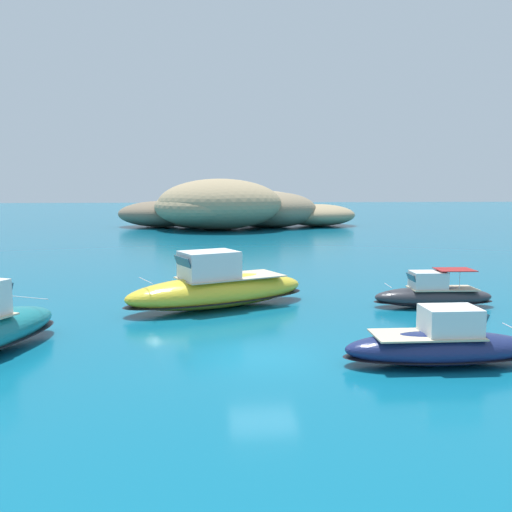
{
  "coord_description": "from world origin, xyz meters",
  "views": [
    {
      "loc": [
        -2.07,
        -19.3,
        6.24
      ],
      "look_at": [
        0.94,
        12.77,
        2.14
      ],
      "focal_mm": 38.15,
      "sensor_mm": 36.0,
      "label": 1
    }
  ],
  "objects": [
    {
      "name": "motorboat_charcoal",
      "position": [
        9.75,
        7.62,
        0.64
      ],
      "size": [
        6.4,
        2.18,
        1.98
      ],
      "color": "#2D2D33",
      "rests_on": "ground"
    },
    {
      "name": "islet_small",
      "position": [
        9.27,
        66.21,
        2.37
      ],
      "size": [
        26.24,
        20.57,
        5.62
      ],
      "color": "#84755B",
      "rests_on": "ground"
    },
    {
      "name": "ground_plane",
      "position": [
        0.0,
        0.0,
        0.0
      ],
      "size": [
        400.0,
        400.0,
        0.0
      ],
      "primitive_type": "plane",
      "color": "#0C5B7A"
    },
    {
      "name": "motorboat_navy",
      "position": [
        6.18,
        -1.34,
        0.69
      ],
      "size": [
        6.99,
        2.23,
        2.06
      ],
      "color": "navy",
      "rests_on": "ground"
    },
    {
      "name": "motorboat_yellow",
      "position": [
        -1.49,
        8.59,
        0.99
      ],
      "size": [
        10.45,
        6.83,
        2.97
      ],
      "color": "yellow",
      "rests_on": "ground"
    },
    {
      "name": "islet_large",
      "position": [
        -1.36,
        63.37,
        3.25
      ],
      "size": [
        30.11,
        27.9,
        7.44
      ],
      "color": "#9E8966",
      "rests_on": "ground"
    }
  ]
}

